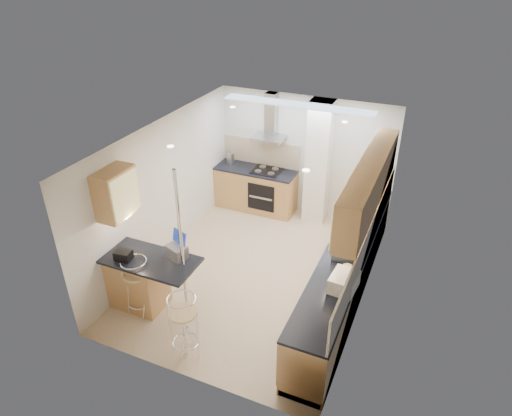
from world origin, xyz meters
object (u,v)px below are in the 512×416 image
at_px(bar_stool_near, 138,287).
at_px(laptop, 177,252).
at_px(microwave, 346,245).
at_px(bar_stool_end, 184,327).
at_px(bread_bin, 344,282).

bearing_deg(bar_stool_near, laptop, 18.03).
distance_m(microwave, bar_stool_near, 3.18).
distance_m(bar_stool_near, bar_stool_end, 1.16).
height_order(bar_stool_near, bread_bin, bread_bin).
height_order(microwave, laptop, microwave).
height_order(laptop, bar_stool_end, laptop).
bearing_deg(bread_bin, laptop, -168.29).
distance_m(microwave, bread_bin, 0.84).
relative_size(microwave, laptop, 1.81).
bearing_deg(bar_stool_end, microwave, -18.71).
bearing_deg(bar_stool_near, bar_stool_end, -42.09).
bearing_deg(bread_bin, bar_stool_near, -162.09).
xyz_separation_m(microwave, bar_stool_near, (-2.74, -1.51, -0.57)).
xyz_separation_m(laptop, bread_bin, (2.42, 0.30, -0.01)).
relative_size(microwave, bread_bin, 1.26).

